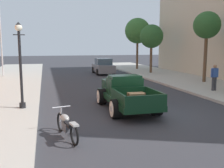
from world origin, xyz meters
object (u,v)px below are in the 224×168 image
(street_tree_third, at_px, (151,37))
(motorcycle_parked, at_px, (67,125))
(hotrod_truck_dark_green, at_px, (125,93))
(street_lamp_near, at_px, (20,59))
(pedestrian_sidewalk_right, at_px, (214,76))
(street_tree_farthest, at_px, (138,31))
(flagpole, at_px, (2,14))
(street_tree_second, at_px, (207,26))
(car_background_grey, at_px, (103,67))

(street_tree_third, bearing_deg, motorcycle_parked, -120.72)
(hotrod_truck_dark_green, relative_size, street_lamp_near, 1.29)
(pedestrian_sidewalk_right, height_order, street_tree_farthest, street_tree_farthest)
(flagpole, height_order, street_tree_third, flagpole)
(flagpole, height_order, street_tree_second, flagpole)
(pedestrian_sidewalk_right, xyz_separation_m, flagpole, (-13.86, 11.60, 4.68))
(hotrod_truck_dark_green, distance_m, street_lamp_near, 5.01)
(motorcycle_parked, bearing_deg, street_tree_farthest, 64.58)
(street_tree_farthest, bearing_deg, pedestrian_sidewalk_right, -92.47)
(car_background_grey, bearing_deg, pedestrian_sidewalk_right, -71.31)
(street_tree_second, height_order, street_tree_farthest, street_tree_farthest)
(street_tree_second, relative_size, street_tree_farthest, 0.88)
(car_background_grey, distance_m, street_tree_third, 5.95)
(hotrod_truck_dark_green, distance_m, street_tree_third, 15.92)
(motorcycle_parked, distance_m, car_background_grey, 19.40)
(street_tree_second, distance_m, street_tree_farthest, 12.33)
(hotrod_truck_dark_green, distance_m, car_background_grey, 15.42)
(street_lamp_near, relative_size, street_tree_farthest, 0.63)
(pedestrian_sidewalk_right, distance_m, street_lamp_near, 11.59)
(motorcycle_parked, bearing_deg, pedestrian_sidewalk_right, 31.11)
(street_lamp_near, relative_size, flagpole, 0.42)
(hotrod_truck_dark_green, xyz_separation_m, street_lamp_near, (-4.70, 0.64, 1.63))
(street_lamp_near, xyz_separation_m, street_tree_second, (13.20, 5.56, 2.08))
(street_tree_farthest, bearing_deg, flagpole, -163.10)
(hotrod_truck_dark_green, relative_size, car_background_grey, 1.15)
(flagpole, xyz_separation_m, street_tree_farthest, (14.55, 4.42, -1.04))
(motorcycle_parked, xyz_separation_m, car_background_grey, (5.38, 18.64, 0.33))
(street_tree_third, bearing_deg, street_tree_second, -80.41)
(flagpole, bearing_deg, street_tree_third, -0.89)
(pedestrian_sidewalk_right, bearing_deg, hotrod_truck_dark_green, -159.81)
(street_lamp_near, height_order, street_tree_farthest, street_tree_farthest)
(pedestrian_sidewalk_right, xyz_separation_m, street_tree_third, (0.53, 11.38, 2.82))
(car_background_grey, distance_m, street_lamp_near, 16.29)
(motorcycle_parked, bearing_deg, street_tree_second, 39.78)
(street_tree_second, bearing_deg, motorcycle_parked, -140.22)
(car_background_grey, xyz_separation_m, street_lamp_near, (-7.05, -14.60, 1.62))
(street_tree_second, xyz_separation_m, street_tree_third, (-1.29, 7.63, -0.56))
(street_tree_second, distance_m, street_tree_third, 7.76)
(flagpole, relative_size, street_tree_farthest, 1.49)
(car_background_grey, relative_size, street_lamp_near, 1.12)
(street_lamp_near, bearing_deg, street_tree_farthest, 55.93)
(car_background_grey, bearing_deg, street_tree_farthest, 32.89)
(street_tree_third, height_order, street_tree_farthest, street_tree_farthest)
(motorcycle_parked, distance_m, street_tree_second, 15.54)
(pedestrian_sidewalk_right, height_order, flagpole, flagpole)
(hotrod_truck_dark_green, xyz_separation_m, street_tree_third, (7.21, 13.83, 3.15))
(flagpole, height_order, street_tree_farthest, flagpole)
(motorcycle_parked, relative_size, flagpole, 0.23)
(flagpole, relative_size, street_tree_third, 1.83)
(hotrod_truck_dark_green, height_order, flagpole, flagpole)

